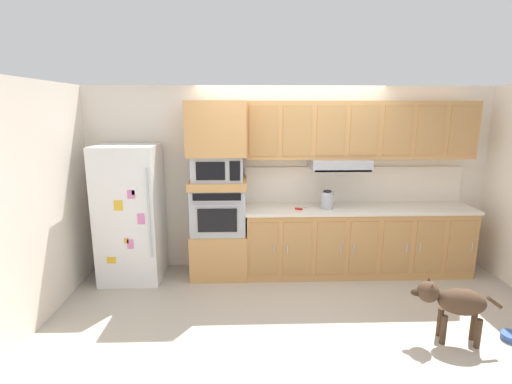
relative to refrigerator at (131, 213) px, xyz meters
name	(u,v)px	position (x,y,z in m)	size (l,w,h in m)	color
ground_plane	(298,299)	(2.10, -0.68, -0.88)	(9.60, 9.60, 0.00)	#B2A899
back_kitchen_wall	(289,178)	(2.10, 0.43, 0.37)	(6.20, 0.12, 2.50)	silver
side_panel_left	(46,198)	(-0.70, -0.68, 0.37)	(0.12, 7.10, 2.50)	silver
refrigerator	(131,213)	(0.00, 0.00, 0.00)	(0.76, 0.73, 1.76)	white
oven_base_cabinet	(220,253)	(1.13, 0.07, -0.58)	(0.74, 0.62, 0.60)	tan
built_in_oven	(219,210)	(1.13, 0.07, 0.02)	(0.70, 0.62, 0.60)	#A8AAAF
appliance_mid_shelf	(218,184)	(1.13, 0.07, 0.37)	(0.74, 0.62, 0.10)	tan
microwave	(218,168)	(1.13, 0.07, 0.58)	(0.64, 0.54, 0.32)	#A8AAAF
appliance_upper_cabinet	(217,128)	(1.13, 0.07, 1.08)	(0.74, 0.62, 0.68)	tan
lower_cabinet_run	(357,241)	(2.99, 0.07, -0.44)	(2.99, 0.63, 0.88)	tan
countertop_slab	(359,208)	(2.99, 0.07, 0.02)	(3.03, 0.64, 0.04)	silver
backsplash_panel	(354,184)	(2.99, 0.36, 0.29)	(3.03, 0.02, 0.50)	white
upper_cabinet_with_hood	(359,132)	(2.98, 0.19, 1.02)	(2.99, 0.48, 0.88)	tan
screwdriver	(299,209)	(2.18, -0.04, 0.05)	(0.16, 0.17, 0.03)	red
electric_kettle	(327,200)	(2.55, 0.02, 0.15)	(0.17, 0.17, 0.24)	#A8AAAF
dog	(454,302)	(3.45, -1.56, -0.47)	(0.80, 0.35, 0.61)	#473323
dog_food_bowl	(512,337)	(4.07, -1.57, -0.85)	(0.20, 0.20, 0.06)	#3359A5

